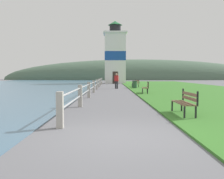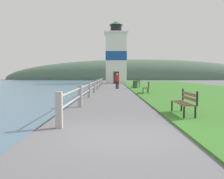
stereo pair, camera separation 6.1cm
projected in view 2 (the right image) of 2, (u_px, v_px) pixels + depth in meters
ground_plane at (117, 137)px, 5.90m from camera, size 160.00×160.00×0.00m
grass_verge at (189, 89)px, 25.16m from camera, size 12.00×57.85×0.06m
seawall_railing at (95, 84)px, 22.72m from camera, size 0.18×31.96×1.01m
park_bench_near at (185, 101)px, 8.89m from camera, size 0.48×1.65×0.94m
park_bench_midway at (146, 87)px, 19.18m from camera, size 0.66×1.68×0.94m
park_bench_far at (136, 83)px, 28.76m from camera, size 0.66×2.01×0.94m
lighthouse at (116, 56)px, 42.60m from camera, size 3.98×3.98×10.57m
person_strolling at (117, 80)px, 26.22m from camera, size 0.44×0.33×1.62m
trash_bin at (135, 85)px, 26.57m from camera, size 0.54×0.54×0.84m
distant_hillside at (139, 80)px, 74.36m from camera, size 80.00×16.00×12.00m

